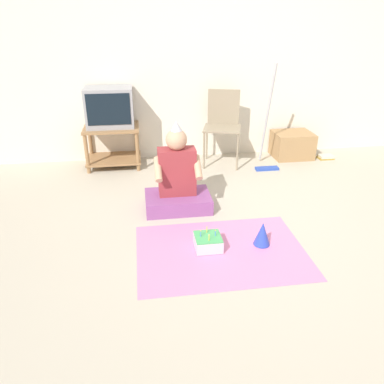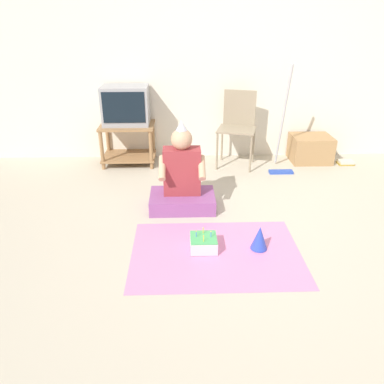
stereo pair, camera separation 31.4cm
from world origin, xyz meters
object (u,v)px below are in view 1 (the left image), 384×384
(party_hat_blue, at_px, (262,234))
(tv, at_px, (110,107))
(dust_mop, at_px, (267,139))
(person_seated, at_px, (177,182))
(cardboard_box_stack, at_px, (292,145))
(folding_chair, at_px, (223,121))
(book_pile, at_px, (326,157))
(birthday_cake, at_px, (208,242))

(party_hat_blue, bearing_deg, tv, 122.18)
(dust_mop, relative_size, person_seated, 1.46)
(cardboard_box_stack, distance_m, dust_mop, 0.60)
(cardboard_box_stack, relative_size, dust_mop, 0.40)
(folding_chair, relative_size, party_hat_blue, 4.52)
(dust_mop, height_order, book_pile, dust_mop)
(dust_mop, bearing_deg, tv, 169.55)
(person_seated, height_order, birthday_cake, person_seated)
(book_pile, distance_m, birthday_cake, 2.65)
(folding_chair, relative_size, book_pile, 4.60)
(tv, xyz_separation_m, cardboard_box_stack, (2.30, -0.01, -0.56))
(tv, distance_m, cardboard_box_stack, 2.37)
(tv, bearing_deg, birthday_cake, -67.68)
(person_seated, distance_m, party_hat_blue, 0.98)
(tv, relative_size, cardboard_box_stack, 1.11)
(tv, relative_size, folding_chair, 0.61)
(dust_mop, distance_m, person_seated, 1.49)
(cardboard_box_stack, bearing_deg, party_hat_blue, -117.61)
(tv, xyz_separation_m, book_pile, (2.73, -0.16, -0.70))
(tv, relative_size, party_hat_blue, 2.76)
(birthday_cake, bearing_deg, folding_chair, 74.59)
(tv, distance_m, person_seated, 1.48)
(person_seated, bearing_deg, book_pile, 27.72)
(tv, xyz_separation_m, dust_mop, (1.84, -0.34, -0.36))
(dust_mop, relative_size, birthday_cake, 5.85)
(tv, height_order, cardboard_box_stack, tv)
(dust_mop, bearing_deg, party_hat_blue, -109.06)
(tv, relative_size, dust_mop, 0.44)
(book_pile, xyz_separation_m, person_seated, (-2.07, -1.09, 0.24))
(tv, xyz_separation_m, birthday_cake, (0.82, -1.99, -0.67))
(birthday_cake, bearing_deg, tv, 112.32)
(dust_mop, distance_m, birthday_cake, 1.97)
(tv, height_order, party_hat_blue, tv)
(folding_chair, height_order, dust_mop, dust_mop)
(dust_mop, distance_m, book_pile, 0.97)
(cardboard_box_stack, relative_size, book_pile, 2.52)
(book_pile, xyz_separation_m, birthday_cake, (-1.91, -1.84, 0.04))
(tv, height_order, dust_mop, dust_mop)
(tv, bearing_deg, cardboard_box_stack, -0.36)
(person_seated, relative_size, party_hat_blue, 4.29)
(cardboard_box_stack, distance_m, person_seated, 2.06)
(tv, height_order, folding_chair, tv)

